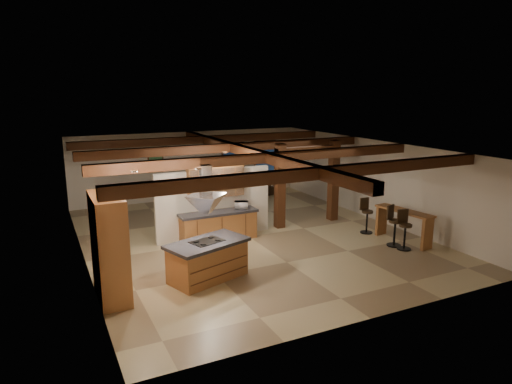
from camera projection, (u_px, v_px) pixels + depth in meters
ground at (249, 237)px, 14.75m from camera, size 12.00×12.00×0.00m
room_walls at (249, 183)px, 14.36m from camera, size 12.00×12.00×12.00m
ceiling_beams at (249, 152)px, 14.14m from camera, size 10.00×12.00×0.28m
timber_posts at (308, 174)px, 15.87m from camera, size 2.50×0.30×2.90m
partition_wall at (214, 204)px, 14.52m from camera, size 3.80×0.18×2.20m
pantry_cabinet at (110, 248)px, 10.22m from camera, size 0.67×1.60×2.40m
back_counter at (219, 226)px, 14.32m from camera, size 2.50×0.66×0.94m
upper_display_cabinet at (215, 182)px, 14.19m from camera, size 1.80×0.36×0.95m
range_hood at (206, 210)px, 11.11m from camera, size 1.10×1.10×1.40m
back_windows at (249, 160)px, 20.82m from camera, size 2.70×0.07×1.70m
framed_art at (156, 162)px, 18.95m from camera, size 0.65×0.05×0.85m
recessed_cans at (189, 163)px, 11.34m from camera, size 3.16×2.46×0.03m
kitchen_island at (208, 260)px, 11.39m from camera, size 2.25×1.65×1.00m
dining_table at (224, 203)px, 17.81m from camera, size 2.16×1.65×0.67m
sofa at (254, 191)px, 20.19m from camera, size 2.01×1.25×0.55m
microwave at (241, 205)px, 14.53m from camera, size 0.51×0.43×0.24m
bar_counter at (404, 221)px, 14.13m from camera, size 0.74×1.99×1.02m
side_table at (279, 186)px, 21.15m from camera, size 0.51×0.51×0.51m
table_lamp at (279, 176)px, 21.05m from camera, size 0.26×0.26×0.31m
bar_stool_a at (404, 230)px, 13.50m from camera, size 0.42×0.43×1.19m
bar_stool_b at (394, 226)px, 13.79m from camera, size 0.46×0.47×1.24m
bar_stool_c at (366, 215)px, 15.06m from camera, size 0.41×0.41×1.16m
dining_chairs at (224, 195)px, 17.74m from camera, size 2.21×2.21×1.27m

